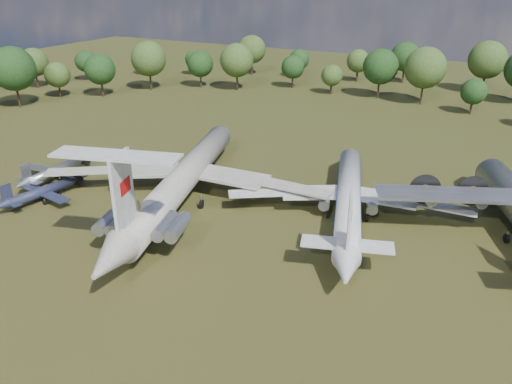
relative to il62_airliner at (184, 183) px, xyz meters
The scene contains 6 objects.
ground 3.57m from the il62_airliner, ahead, with size 300.00×300.00×0.00m, color #233612.
il62_airliner is the anchor object (origin of this frame).
tu104_jet 24.21m from the il62_airliner, 14.55° to the left, with size 33.87×45.16×4.52m, color silver, non-canonical shape.
small_prop_west 21.54m from the il62_airliner, 151.15° to the right, with size 11.13×15.18×2.23m, color black, non-canonical shape.
small_prop_northwest 23.79m from the il62_airliner, behind, with size 11.96×16.30×2.39m, color gray, non-canonical shape.
person_on_il62 16.07m from the il62_airliner, 73.89° to the right, with size 0.57×0.38×1.57m, color olive.
Camera 1 is at (38.73, -55.52, 31.87)m, focal length 35.00 mm.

